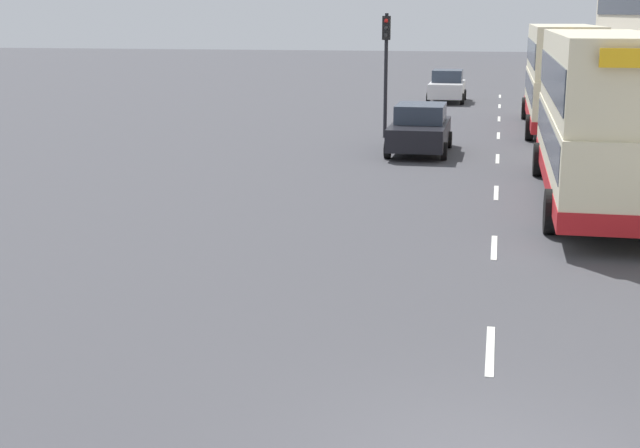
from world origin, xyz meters
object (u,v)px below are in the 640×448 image
double_decker_bus_ahead (561,75)px  car_1 (420,129)px  double_decker_bus_near (600,115)px  car_0 (447,86)px  traffic_light_far_kerb (386,55)px

double_decker_bus_ahead → car_1: size_ratio=2.46×
double_decker_bus_near → double_decker_bus_ahead: (-0.04, 15.18, -0.00)m
double_decker_bus_near → car_0: bearing=101.4°
double_decker_bus_near → traffic_light_far_kerb: (-6.88, 11.40, 0.93)m
traffic_light_far_kerb → car_0: bearing=84.3°
car_0 → traffic_light_far_kerb: (-1.51, -15.25, 2.36)m
double_decker_bus_near → car_1: size_ratio=2.50×
double_decker_bus_ahead → traffic_light_far_kerb: traffic_light_far_kerb is taller
double_decker_bus_near → car_0: 27.22m
car_1 → car_0: bearing=-89.4°
double_decker_bus_ahead → double_decker_bus_near: bearing=-89.8°
car_1 → traffic_light_far_kerb: 4.67m
double_decker_bus_near → car_1: 9.43m
double_decker_bus_near → car_0: size_ratio=2.67×
car_1 → traffic_light_far_kerb: size_ratio=0.96×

